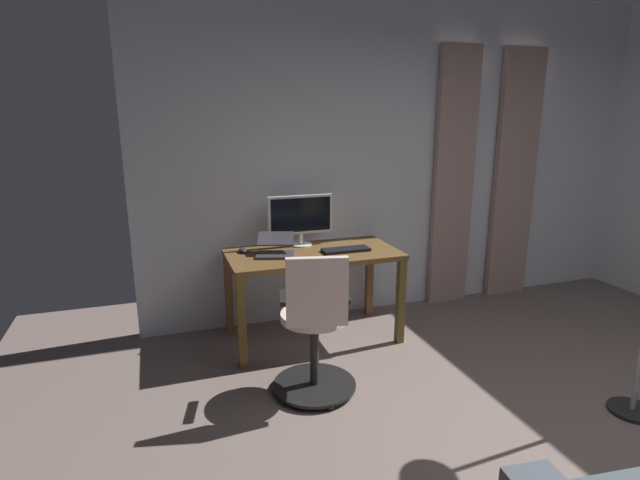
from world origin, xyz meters
TOP-DOWN VIEW (x-y plane):
  - back_room_partition at (0.00, -2.72)m, footprint 4.90×0.10m
  - curtain_left_panel at (-1.13, -2.61)m, footprint 0.45×0.06m
  - curtain_right_panel at (-0.43, -2.61)m, footprint 0.40×0.06m
  - desk at (1.08, -2.22)m, footprint 1.36×0.69m
  - office_chair at (1.34, -1.39)m, footprint 0.56×0.56m
  - computer_monitor at (1.11, -2.45)m, footprint 0.55×0.18m
  - computer_keyboard at (0.83, -2.15)m, footprint 0.38×0.14m
  - laptop at (1.38, -2.23)m, footprint 0.36×0.37m
  - computer_mouse at (1.62, -2.38)m, footprint 0.06×0.10m

SIDE VIEW (x-z plane):
  - office_chair at x=1.34m, z-range -0.03..0.96m
  - desk at x=1.08m, z-range 0.27..1.01m
  - computer_keyboard at x=0.83m, z-range 0.74..0.77m
  - computer_mouse at x=1.62m, z-range 0.74..0.78m
  - laptop at x=1.38m, z-range 0.72..0.87m
  - computer_monitor at x=1.11m, z-range 0.78..1.19m
  - curtain_left_panel at x=-1.13m, z-range 0.00..2.41m
  - curtain_right_panel at x=-0.43m, z-range 0.00..2.41m
  - back_room_partition at x=0.00m, z-range 0.00..2.86m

